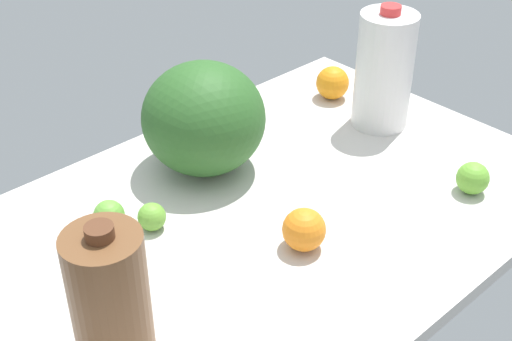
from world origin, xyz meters
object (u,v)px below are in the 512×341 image
watermelon (204,118)px  orange_far_back (302,231)px  lime_near_front (109,215)px  lime_beside_bowl (473,178)px  lime_by_jug (152,217)px  chocolate_milk_jug (110,302)px  orange_loose (332,83)px  milk_jug (384,70)px

watermelon → orange_far_back: size_ratio=3.20×
watermelon → lime_near_front: size_ratio=4.31×
lime_beside_bowl → lime_near_front: (-56.66, 37.55, -0.33)cm
lime_by_jug → orange_far_back: bearing=-54.8°
watermelon → lime_by_jug: size_ratio=4.74×
watermelon → lime_near_front: bearing=-171.4°
chocolate_milk_jug → orange_loose: (81.84, 32.79, -7.48)cm
watermelon → milk_jug: bearing=-17.8°
orange_far_back → lime_by_jug: (-15.47, 21.91, -1.23)cm
lime_near_front → orange_loose: (65.80, 6.29, 1.07)cm
watermelon → lime_by_jug: 23.34cm
lime_beside_bowl → lime_by_jug: lime_beside_bowl is taller
milk_jug → chocolate_milk_jug: 82.57cm
orange_loose → milk_jug: bearing=-94.6°
watermelon → orange_far_back: (-4.27, -30.93, -7.33)cm
orange_far_back → orange_loose: 55.92cm
milk_jug → orange_loose: milk_jug is taller
watermelon → lime_beside_bowl: size_ratio=3.86×
orange_far_back → lime_beside_bowl: bearing=-16.3°
orange_far_back → lime_by_jug: 26.85cm
milk_jug → orange_far_back: milk_jug is taller
orange_far_back → orange_loose: orange_loose is taller
lime_beside_bowl → lime_by_jug: 60.56cm
watermelon → chocolate_milk_jug: chocolate_milk_jug is taller
chocolate_milk_jug → lime_beside_bowl: (72.70, -11.05, -8.22)cm
lime_near_front → orange_loose: 66.11cm
lime_by_jug → orange_loose: bearing=10.8°
orange_loose → lime_by_jug: size_ratio=1.52×
lime_near_front → orange_loose: orange_loose is taller
chocolate_milk_jug → orange_loose: 88.48cm
watermelon → lime_by_jug: bearing=-155.4°
watermelon → orange_loose: size_ratio=3.12×
lime_beside_bowl → lime_by_jug: (-51.19, 32.36, -0.58)cm
orange_loose → lime_near_front: bearing=-174.5°
chocolate_milk_jug → lime_by_jug: 31.53cm
milk_jug → watermelon: (-39.39, 12.62, -1.70)cm
lime_by_jug → lime_beside_bowl: bearing=-32.3°
watermelon → orange_loose: (40.59, 2.46, -7.23)cm
orange_far_back → orange_loose: size_ratio=0.98×
lime_near_front → orange_far_back: bearing=-52.3°
watermelon → lime_beside_bowl: bearing=-52.8°
milk_jug → orange_loose: bearing=85.4°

